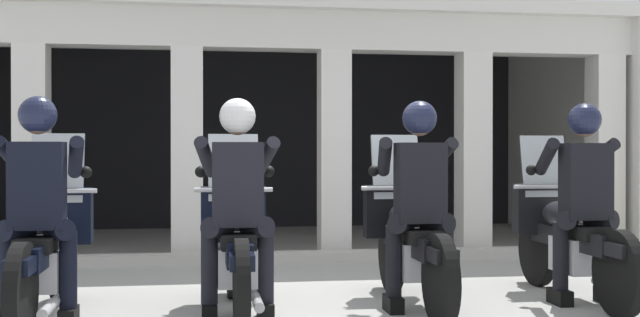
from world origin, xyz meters
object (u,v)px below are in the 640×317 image
(police_officer_far_left, at_px, (38,190))
(police_officer_center_right, at_px, (419,187))
(police_officer_far_right, at_px, (584,185))
(motorcycle_center_left, at_px, (236,245))
(police_officer_center_left, at_px, (237,189))
(motorcycle_far_right, at_px, (567,237))
(motorcycle_center_right, at_px, (409,241))
(motorcycle_far_left, at_px, (47,248))

(police_officer_far_left, height_order, police_officer_center_right, same)
(police_officer_far_right, bearing_deg, motorcycle_center_left, 169.81)
(police_officer_center_left, distance_m, motorcycle_far_right, 2.81)
(police_officer_far_left, distance_m, motorcycle_center_left, 1.47)
(motorcycle_center_left, bearing_deg, motorcycle_center_right, 0.88)
(motorcycle_far_right, height_order, police_officer_far_right, police_officer_far_right)
(police_officer_center_right, xyz_separation_m, motorcycle_far_right, (1.37, 0.37, -0.44))
(motorcycle_far_right, bearing_deg, motorcycle_center_right, 175.66)
(police_officer_far_left, relative_size, motorcycle_center_right, 0.78)
(motorcycle_center_left, height_order, motorcycle_center_right, same)
(police_officer_center_left, bearing_deg, motorcycle_center_right, 12.38)
(police_officer_center_left, xyz_separation_m, police_officer_far_right, (2.73, 0.18, 0.00))
(motorcycle_far_left, bearing_deg, motorcycle_far_right, -6.63)
(police_officer_center_left, xyz_separation_m, police_officer_center_right, (1.37, 0.09, 0.00))
(police_officer_center_right, xyz_separation_m, police_officer_far_right, (1.37, 0.09, 0.00))
(police_officer_center_right, height_order, police_officer_far_right, same)
(police_officer_far_left, height_order, police_officer_center_left, same)
(police_officer_center_left, bearing_deg, motorcycle_center_left, 86.78)
(motorcycle_far_left, relative_size, police_officer_center_left, 1.29)
(motorcycle_center_right, bearing_deg, motorcycle_far_left, 173.10)
(police_officer_far_left, height_order, motorcycle_far_right, police_officer_far_left)
(motorcycle_center_right, bearing_deg, police_officer_center_left, -173.62)
(motorcycle_far_left, bearing_deg, motorcycle_center_right, -7.17)
(police_officer_far_left, distance_m, motorcycle_center_right, 2.80)
(police_officer_center_left, distance_m, police_officer_far_right, 2.74)
(motorcycle_far_left, xyz_separation_m, police_officer_center_right, (2.73, -0.19, 0.44))
(motorcycle_center_right, xyz_separation_m, police_officer_center_right, (-0.00, -0.28, 0.44))
(motorcycle_center_right, bearing_deg, motorcycle_far_right, -5.30)
(police_officer_center_left, height_order, police_officer_far_right, same)
(motorcycle_far_left, bearing_deg, motorcycle_center_left, -8.96)
(motorcycle_center_left, bearing_deg, motorcycle_far_right, 0.79)
(police_officer_far_right, bearing_deg, police_officer_center_right, 175.66)
(motorcycle_center_right, bearing_deg, police_officer_center_right, -99.22)
(motorcycle_center_left, relative_size, motorcycle_far_right, 1.00)
(police_officer_center_right, bearing_deg, motorcycle_center_left, 163.05)
(police_officer_center_right, relative_size, police_officer_far_right, 1.00)
(police_officer_center_left, height_order, police_officer_center_right, same)
(motorcycle_center_left, distance_m, motorcycle_center_right, 1.37)
(motorcycle_center_right, height_order, police_officer_far_right, police_officer_far_right)
(police_officer_center_left, relative_size, motorcycle_far_right, 0.78)
(motorcycle_center_right, relative_size, motorcycle_far_right, 1.00)
(police_officer_far_right, bearing_deg, motorcycle_center_right, 163.83)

